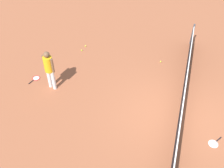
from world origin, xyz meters
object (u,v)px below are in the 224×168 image
object	(u,v)px
tennis_racket_near_player	(36,79)
tennis_ball_by_net	(85,46)
tennis_racket_far_player	(214,143)
tennis_ball_near_player	(82,50)
player_near_side	(49,67)
tennis_ball_midcourt	(161,62)

from	to	relation	value
tennis_racket_near_player	tennis_ball_by_net	bearing A→B (deg)	158.98
tennis_racket_far_player	tennis_ball_near_player	world-z (taller)	tennis_ball_near_player
tennis_racket_far_player	tennis_ball_by_net	world-z (taller)	tennis_ball_by_net
tennis_ball_near_player	tennis_racket_near_player	bearing A→B (deg)	-23.31
player_near_side	tennis_racket_far_player	xyz separation A→B (m)	(0.90, 6.16, -1.00)
tennis_racket_near_player	player_near_side	bearing A→B (deg)	74.16
player_near_side	tennis_racket_near_player	world-z (taller)	player_near_side
player_near_side	tennis_ball_midcourt	world-z (taller)	player_near_side
player_near_side	tennis_ball_midcourt	xyz separation A→B (m)	(-2.93, 3.83, -0.98)
tennis_ball_by_net	tennis_ball_midcourt	size ratio (longest dim) A/B	1.00
tennis_racket_far_player	tennis_racket_near_player	bearing A→B (deg)	-99.34
tennis_ball_midcourt	tennis_ball_near_player	bearing A→B (deg)	-86.62
tennis_racket_far_player	tennis_ball_near_player	size ratio (longest dim) A/B	8.72
player_near_side	tennis_ball_by_net	world-z (taller)	player_near_side
tennis_racket_near_player	tennis_ball_midcourt	distance (m)	5.45
tennis_ball_midcourt	player_near_side	bearing A→B (deg)	-52.60
tennis_racket_far_player	tennis_ball_by_net	xyz separation A→B (m)	(-4.00, -6.00, 0.02)
player_near_side	tennis_racket_near_player	size ratio (longest dim) A/B	2.80
tennis_ball_near_player	tennis_ball_midcourt	world-z (taller)	same
player_near_side	tennis_ball_by_net	size ratio (longest dim) A/B	25.76
tennis_racket_far_player	tennis_ball_by_net	size ratio (longest dim) A/B	8.72
player_near_side	tennis_ball_near_player	distance (m)	2.88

